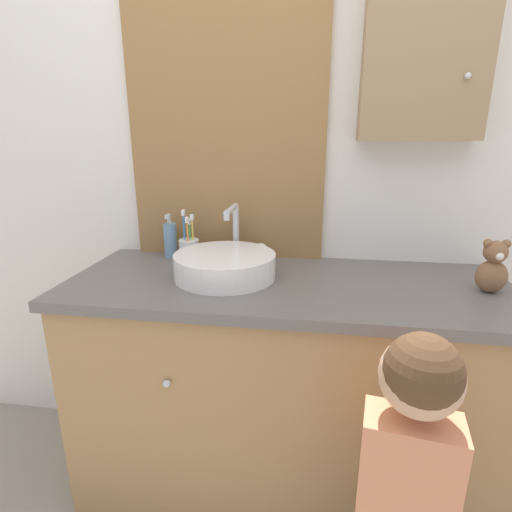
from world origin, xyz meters
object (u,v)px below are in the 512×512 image
(child_figure, at_px, (407,484))
(teddy_bear, at_px, (493,268))
(sink_basin, at_px, (226,264))
(soap_dispenser, at_px, (170,240))
(toothbrush_holder, at_px, (189,249))

(child_figure, xyz_separation_m, teddy_bear, (0.32, 0.51, 0.37))
(sink_basin, xyz_separation_m, child_figure, (0.53, -0.52, -0.34))
(soap_dispenser, relative_size, child_figure, 0.18)
(child_figure, bearing_deg, soap_dispenser, 138.31)
(sink_basin, distance_m, toothbrush_holder, 0.24)
(soap_dispenser, distance_m, child_figure, 1.14)
(soap_dispenser, bearing_deg, toothbrush_holder, -22.83)
(child_figure, height_order, teddy_bear, teddy_bear)
(child_figure, distance_m, teddy_bear, 0.70)
(soap_dispenser, distance_m, teddy_bear, 1.15)
(sink_basin, relative_size, soap_dispenser, 2.30)
(toothbrush_holder, relative_size, soap_dispenser, 1.14)
(soap_dispenser, relative_size, teddy_bear, 1.03)
(soap_dispenser, height_order, child_figure, soap_dispenser)
(toothbrush_holder, relative_size, teddy_bear, 1.18)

